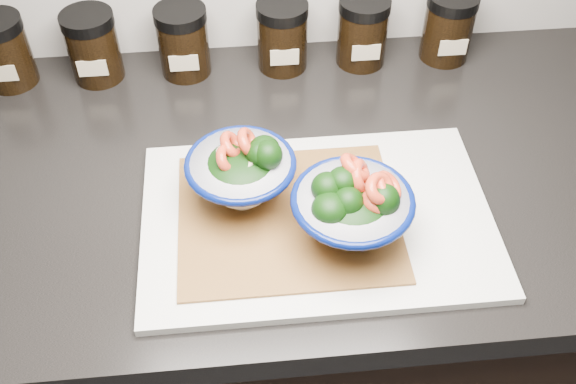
{
  "coord_description": "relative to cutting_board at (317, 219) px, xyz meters",
  "views": [
    {
      "loc": [
        -0.07,
        0.78,
        1.56
      ],
      "look_at": [
        -0.01,
        1.35,
        0.96
      ],
      "focal_mm": 42.0,
      "sensor_mm": 36.0,
      "label": 1
    }
  ],
  "objects": [
    {
      "name": "bowl_right",
      "position": [
        0.04,
        -0.04,
        0.06
      ],
      "size": [
        0.15,
        0.15,
        0.12
      ],
      "rotation": [
        0.0,
        0.0,
        0.25
      ],
      "color": "white",
      "rests_on": "bamboo_mat"
    },
    {
      "name": "bamboo_mat",
      "position": [
        -0.04,
        0.0,
        0.01
      ],
      "size": [
        0.28,
        0.24,
        0.0
      ],
      "primitive_type": "cube",
      "color": "#A57031",
      "rests_on": "cutting_board"
    },
    {
      "name": "cabinet",
      "position": [
        -0.02,
        0.1,
        -0.48
      ],
      "size": [
        3.43,
        0.58,
        0.86
      ],
      "primitive_type": "cube",
      "color": "black",
      "rests_on": "ground"
    },
    {
      "name": "spice_jar_f",
      "position": [
        0.26,
        0.34,
        0.05
      ],
      "size": [
        0.08,
        0.08,
        0.11
      ],
      "color": "black",
      "rests_on": "countertop"
    },
    {
      "name": "cutting_board",
      "position": [
        0.0,
        0.0,
        0.0
      ],
      "size": [
        0.45,
        0.3,
        0.01
      ],
      "primitive_type": "cube",
      "color": "silver",
      "rests_on": "countertop"
    },
    {
      "name": "bowl_left",
      "position": [
        -0.09,
        0.04,
        0.05
      ],
      "size": [
        0.14,
        0.14,
        0.1
      ],
      "rotation": [
        0.0,
        0.0,
        -0.12
      ],
      "color": "white",
      "rests_on": "bamboo_mat"
    },
    {
      "name": "countertop",
      "position": [
        -0.02,
        0.1,
        -0.03
      ],
      "size": [
        3.5,
        0.6,
        0.04
      ],
      "primitive_type": "cube",
      "color": "black",
      "rests_on": "cabinet"
    },
    {
      "name": "spice_jar_c",
      "position": [
        -0.17,
        0.34,
        0.05
      ],
      "size": [
        0.08,
        0.08,
        0.11
      ],
      "color": "black",
      "rests_on": "countertop"
    },
    {
      "name": "spice_jar_b",
      "position": [
        -0.31,
        0.34,
        0.05
      ],
      "size": [
        0.08,
        0.08,
        0.11
      ],
      "color": "black",
      "rests_on": "countertop"
    },
    {
      "name": "spice_jar_d",
      "position": [
        -0.01,
        0.34,
        0.05
      ],
      "size": [
        0.08,
        0.08,
        0.11
      ],
      "color": "black",
      "rests_on": "countertop"
    },
    {
      "name": "spice_jar_e",
      "position": [
        0.12,
        0.34,
        0.05
      ],
      "size": [
        0.08,
        0.08,
        0.11
      ],
      "color": "black",
      "rests_on": "countertop"
    },
    {
      "name": "spice_jar_a",
      "position": [
        -0.45,
        0.34,
        0.05
      ],
      "size": [
        0.08,
        0.08,
        0.11
      ],
      "color": "black",
      "rests_on": "countertop"
    }
  ]
}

